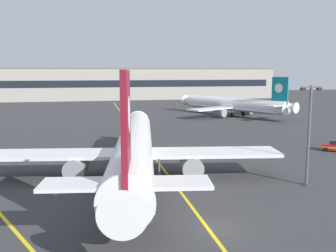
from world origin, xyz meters
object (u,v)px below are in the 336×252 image
airliner_foreground (134,148)px  safety_cone_by_nose_gear (131,147)px  apron_lamp_post (309,133)px  airliner_background (233,105)px

airliner_foreground → safety_cone_by_nose_gear: airliner_foreground is taller
airliner_foreground → apron_lamp_post: bearing=-20.0°
safety_cone_by_nose_gear → airliner_foreground: bearing=-95.7°
apron_lamp_post → safety_cone_by_nose_gear: 27.78m
airliner_background → safety_cone_by_nose_gear: 48.74m
airliner_background → airliner_foreground: bearing=-122.0°
safety_cone_by_nose_gear → apron_lamp_post: bearing=-55.9°
apron_lamp_post → safety_cone_by_nose_gear: bearing=124.1°
airliner_foreground → apron_lamp_post: (16.93, -6.17, 2.01)m
airliner_background → safety_cone_by_nose_gear: (-31.71, -36.92, -2.76)m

